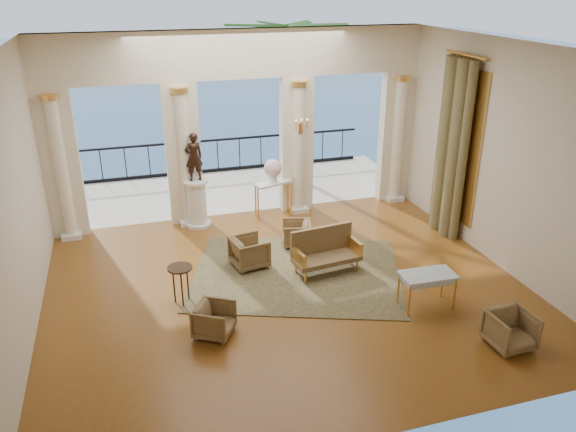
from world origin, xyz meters
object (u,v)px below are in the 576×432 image
object	(u,v)px
settee	(325,250)
game_table	(428,277)
armchair_a	(214,319)
console_table	(273,188)
armchair_d	(250,251)
armchair_c	(297,232)
armchair_b	(511,328)
statue	(194,157)
side_table	(180,272)
pedestal	(197,204)

from	to	relation	value
settee	game_table	distance (m)	2.24
armchair_a	console_table	xyz separation A→B (m)	(2.30, 4.64, 0.44)
armchair_d	console_table	distance (m)	2.74
armchair_c	armchair_d	size ratio (longest dim) A/B	0.88
armchair_b	console_table	xyz separation A→B (m)	(-2.23, 6.35, 0.41)
armchair_d	game_table	bearing A→B (deg)	-142.43
settee	statue	bearing A→B (deg)	118.22
armchair_d	side_table	bearing A→B (deg)	113.70
game_table	pedestal	xyz separation A→B (m)	(-3.44, 4.83, -0.05)
game_table	statue	bearing A→B (deg)	127.64
pedestal	side_table	xyz separation A→B (m)	(-0.80, -3.42, 0.08)
settee	side_table	distance (m)	2.98
armchair_c	settee	distance (m)	1.30
armchair_a	statue	distance (m)	4.82
armchair_c	armchair_a	bearing A→B (deg)	-24.81
armchair_b	pedestal	size ratio (longest dim) A/B	0.59
armchair_a	armchair_c	bearing A→B (deg)	-9.10
game_table	settee	bearing A→B (deg)	127.48
armchair_b	statue	world-z (taller)	statue
armchair_a	armchair_d	size ratio (longest dim) A/B	0.88
armchair_c	statue	xyz separation A→B (m)	(-1.95, 1.73, 1.42)
armchair_a	armchair_d	xyz separation A→B (m)	(1.12, 2.21, 0.04)
game_table	statue	distance (m)	6.03
armchair_a	settee	size ratio (longest dim) A/B	0.43
armchair_a	side_table	xyz separation A→B (m)	(-0.40, 1.17, 0.33)
armchair_c	console_table	world-z (taller)	console_table
pedestal	console_table	size ratio (longest dim) A/B	1.14
armchair_c	pedestal	xyz separation A→B (m)	(-1.95, 1.73, 0.25)
armchair_b	statue	xyz separation A→B (m)	(-4.13, 6.30, 1.38)
armchair_b	statue	distance (m)	7.66
console_table	settee	bearing A→B (deg)	-104.81
console_table	side_table	xyz separation A→B (m)	(-2.70, -3.47, -0.11)
armchair_b	armchair_c	size ratio (longest dim) A/B	1.10
side_table	statue	bearing A→B (deg)	76.84
armchair_d	armchair_a	bearing A→B (deg)	142.58
game_table	armchair_c	bearing A→B (deg)	117.79
pedestal	game_table	bearing A→B (deg)	-54.53
armchair_d	console_table	xyz separation A→B (m)	(1.18, 2.44, 0.39)
armchair_d	settee	bearing A→B (deg)	-123.93
armchair_a	pedestal	size ratio (longest dim) A/B	0.54
armchair_a	game_table	distance (m)	3.85
statue	side_table	distance (m)	3.68
armchair_a	armchair_b	bearing A→B (deg)	-80.41
statue	armchair_d	bearing A→B (deg)	98.66
armchair_c	settee	bearing A→B (deg)	23.25
armchair_b	pedestal	xyz separation A→B (m)	(-4.13, 6.30, 0.21)
statue	pedestal	bearing A→B (deg)	180.00
armchair_b	settee	bearing A→B (deg)	118.71
settee	pedestal	world-z (taller)	pedestal
armchair_b	statue	bearing A→B (deg)	120.91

